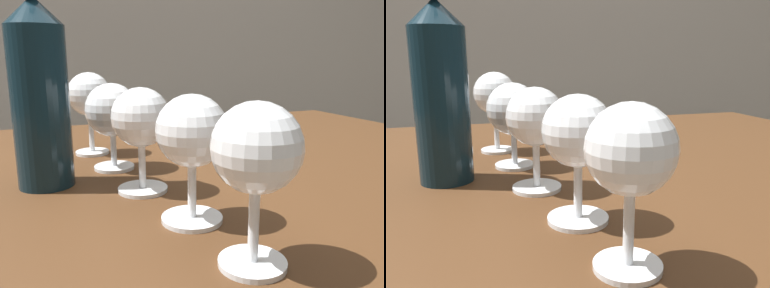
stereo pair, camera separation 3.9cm
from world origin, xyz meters
The scene contains 7 objects.
dining_table centered at (0.00, 0.00, 0.63)m, with size 1.46×0.87×0.71m.
wine_glass_rose centered at (0.06, -0.31, 0.81)m, with size 0.07×0.07×0.14m.
wine_glass_pinot centered at (0.05, -0.21, 0.81)m, with size 0.07×0.07×0.13m.
wine_glass_chardonnay centered at (0.02, -0.10, 0.81)m, with size 0.07×0.07×0.13m.
wine_glass_empty centered at (0.01, 0.02, 0.80)m, with size 0.08×0.08×0.13m.
wine_glass_merlot centered at (-0.01, 0.13, 0.82)m, with size 0.07×0.07×0.14m.
wine_bottle centered at (-0.09, -0.03, 0.84)m, with size 0.07×0.07×0.33m.
Camera 1 is at (-0.10, -0.56, 0.88)m, focal length 36.39 mm.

